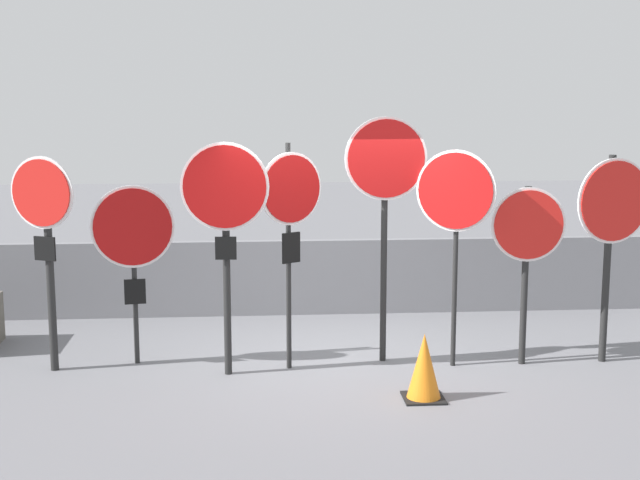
# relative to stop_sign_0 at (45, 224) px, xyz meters

# --- Properties ---
(ground_plane) EXTENTS (40.00, 40.00, 0.00)m
(ground_plane) POSITION_rel_stop_sign_0_xyz_m (3.11, -0.07, -1.62)
(ground_plane) COLOR slate
(fence_back) EXTENTS (9.05, 0.12, 1.02)m
(fence_back) POSITION_rel_stop_sign_0_xyz_m (3.11, 2.31, -1.11)
(fence_back) COLOR slate
(fence_back) RESTS_ON ground
(stop_sign_0) EXTENTS (0.72, 0.33, 2.34)m
(stop_sign_0) POSITION_rel_stop_sign_0_xyz_m (0.00, 0.00, 0.00)
(stop_sign_0) COLOR black
(stop_sign_0) RESTS_ON ground
(stop_sign_1) EXTENTS (0.90, 0.18, 2.01)m
(stop_sign_1) POSITION_rel_stop_sign_0_xyz_m (0.89, 0.19, -0.17)
(stop_sign_1) COLOR black
(stop_sign_1) RESTS_ON ground
(stop_sign_2) EXTENTS (0.92, 0.15, 2.50)m
(stop_sign_2) POSITION_rel_stop_sign_0_xyz_m (1.91, -0.29, 0.17)
(stop_sign_2) COLOR black
(stop_sign_2) RESTS_ON ground
(stop_sign_3) EXTENTS (0.67, 0.44, 2.47)m
(stop_sign_3) POSITION_rel_stop_sign_0_xyz_m (2.60, -0.11, 0.18)
(stop_sign_3) COLOR black
(stop_sign_3) RESTS_ON ground
(stop_sign_4) EXTENTS (0.91, 0.15, 2.74)m
(stop_sign_4) POSITION_rel_stop_sign_0_xyz_m (3.65, 0.07, 0.41)
(stop_sign_4) COLOR black
(stop_sign_4) RESTS_ON ground
(stop_sign_5) EXTENTS (0.78, 0.44, 2.40)m
(stop_sign_5) POSITION_rel_stop_sign_0_xyz_m (4.37, -0.16, 0.20)
(stop_sign_5) COLOR black
(stop_sign_5) RESTS_ON ground
(stop_sign_6) EXTENTS (0.81, 0.15, 1.99)m
(stop_sign_6) POSITION_rel_stop_sign_0_xyz_m (5.18, -0.16, -0.20)
(stop_sign_6) COLOR black
(stop_sign_6) RESTS_ON ground
(stop_sign_7) EXTENTS (0.91, 0.28, 2.32)m
(stop_sign_7) POSITION_rel_stop_sign_0_xyz_m (6.12, -0.14, 0.02)
(stop_sign_7) COLOR black
(stop_sign_7) RESTS_ON ground
(traffic_cone_0) EXTENTS (0.40, 0.40, 0.67)m
(traffic_cone_0) POSITION_rel_stop_sign_0_xyz_m (3.86, -1.18, -1.29)
(traffic_cone_0) COLOR black
(traffic_cone_0) RESTS_ON ground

